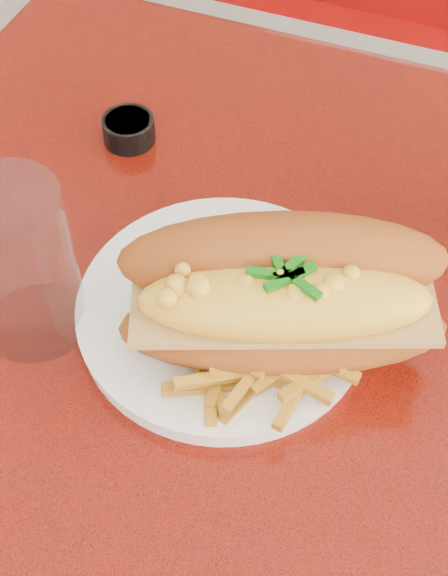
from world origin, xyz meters
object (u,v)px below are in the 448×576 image
at_px(fork, 292,301).
at_px(water_tumbler, 21,266).
at_px(mac_hoagie, 284,295).
at_px(sauce_cup_left, 129,129).
at_px(diner_table, 424,469).
at_px(dinner_plate, 224,311).

bearing_deg(fork, water_tumbler, 82.02).
height_order(fork, water_tumbler, water_tumbler).
bearing_deg(mac_hoagie, fork, 69.98).
bearing_deg(water_tumbler, sauce_cup_left, 96.84).
distance_m(diner_table, sauce_cup_left, 0.44).
distance_m(diner_table, dinner_plate, 0.26).
relative_size(dinner_plate, sauce_cup_left, 4.31).
height_order(dinner_plate, mac_hoagie, mac_hoagie).
relative_size(mac_hoagie, fork, 2.16).
height_order(dinner_plate, water_tumbler, water_tumbler).
xyz_separation_m(diner_table, dinner_plate, (-0.20, -0.01, 0.17)).
bearing_deg(fork, diner_table, -125.84).
relative_size(dinner_plate, water_tumbler, 1.95).
bearing_deg(mac_hoagie, water_tumbler, 173.45).
relative_size(dinner_plate, fork, 2.21).
bearing_deg(water_tumbler, fork, 23.92).
bearing_deg(water_tumbler, dinner_plate, 23.34).
bearing_deg(dinner_plate, diner_table, 3.98).
distance_m(diner_table, fork, 0.23).
xyz_separation_m(mac_hoagie, sauce_cup_left, (-0.22, 0.18, -0.05)).
xyz_separation_m(diner_table, sauce_cup_left, (-0.37, 0.16, 0.18)).
distance_m(diner_table, water_tumbler, 0.42).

